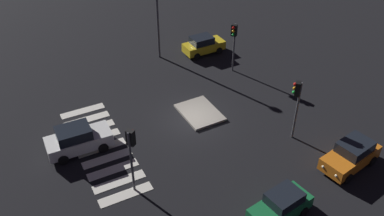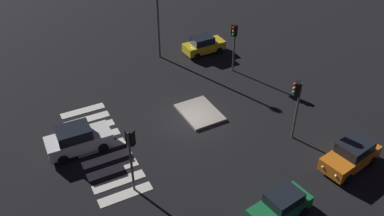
{
  "view_description": "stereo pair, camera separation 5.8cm",
  "coord_description": "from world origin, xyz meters",
  "px_view_note": "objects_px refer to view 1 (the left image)",
  "views": [
    {
      "loc": [
        21.02,
        -10.91,
        18.17
      ],
      "look_at": [
        0.0,
        0.0,
        1.0
      ],
      "focal_mm": 38.92,
      "sensor_mm": 36.0,
      "label": 1
    },
    {
      "loc": [
        21.04,
        -10.86,
        18.17
      ],
      "look_at": [
        0.0,
        0.0,
        1.0
      ],
      "focal_mm": 38.92,
      "sensor_mm": 36.0,
      "label": 2
    }
  ],
  "objects_px": {
    "traffic_island": "(200,113)",
    "traffic_light_north": "(297,96)",
    "car_orange": "(351,155)",
    "traffic_light_east": "(131,146)",
    "car_white": "(78,139)",
    "traffic_light_west": "(234,36)",
    "car_yellow": "(203,45)",
    "car_green": "(281,206)",
    "street_lamp": "(157,4)"
  },
  "relations": [
    {
      "from": "traffic_island",
      "to": "traffic_light_north",
      "type": "xyz_separation_m",
      "value": [
        5.14,
        4.19,
        3.22
      ]
    },
    {
      "from": "traffic_island",
      "to": "car_orange",
      "type": "bearing_deg",
      "value": 32.19
    },
    {
      "from": "car_orange",
      "to": "traffic_light_east",
      "type": "relative_size",
      "value": 0.99
    },
    {
      "from": "car_white",
      "to": "traffic_light_west",
      "type": "bearing_deg",
      "value": 16.53
    },
    {
      "from": "car_white",
      "to": "car_yellow",
      "type": "height_order",
      "value": "car_white"
    },
    {
      "from": "car_yellow",
      "to": "car_green",
      "type": "bearing_deg",
      "value": -107.23
    },
    {
      "from": "street_lamp",
      "to": "traffic_light_north",
      "type": "bearing_deg",
      "value": 13.22
    },
    {
      "from": "traffic_island",
      "to": "traffic_light_north",
      "type": "bearing_deg",
      "value": 39.22
    },
    {
      "from": "traffic_island",
      "to": "car_orange",
      "type": "height_order",
      "value": "car_orange"
    },
    {
      "from": "car_yellow",
      "to": "traffic_light_north",
      "type": "height_order",
      "value": "traffic_light_north"
    },
    {
      "from": "traffic_island",
      "to": "car_green",
      "type": "relative_size",
      "value": 0.9
    },
    {
      "from": "traffic_island",
      "to": "car_yellow",
      "type": "relative_size",
      "value": 0.91
    },
    {
      "from": "car_orange",
      "to": "car_green",
      "type": "relative_size",
      "value": 1.11
    },
    {
      "from": "car_white",
      "to": "car_yellow",
      "type": "distance_m",
      "value": 15.65
    },
    {
      "from": "traffic_light_east",
      "to": "street_lamp",
      "type": "height_order",
      "value": "street_lamp"
    },
    {
      "from": "car_white",
      "to": "car_orange",
      "type": "relative_size",
      "value": 1.0
    },
    {
      "from": "traffic_light_east",
      "to": "traffic_light_north",
      "type": "xyz_separation_m",
      "value": [
        0.41,
        11.0,
        0.04
      ]
    },
    {
      "from": "car_yellow",
      "to": "car_orange",
      "type": "height_order",
      "value": "car_orange"
    },
    {
      "from": "traffic_island",
      "to": "car_orange",
      "type": "distance_m",
      "value": 10.72
    },
    {
      "from": "traffic_island",
      "to": "traffic_light_north",
      "type": "relative_size",
      "value": 0.79
    },
    {
      "from": "car_white",
      "to": "car_green",
      "type": "relative_size",
      "value": 1.11
    },
    {
      "from": "traffic_island",
      "to": "street_lamp",
      "type": "height_order",
      "value": "street_lamp"
    },
    {
      "from": "car_yellow",
      "to": "street_lamp",
      "type": "height_order",
      "value": "street_lamp"
    },
    {
      "from": "traffic_island",
      "to": "street_lamp",
      "type": "relative_size",
      "value": 0.48
    },
    {
      "from": "car_green",
      "to": "traffic_light_north",
      "type": "height_order",
      "value": "traffic_light_north"
    },
    {
      "from": "car_green",
      "to": "traffic_light_west",
      "type": "relative_size",
      "value": 0.89
    },
    {
      "from": "car_white",
      "to": "street_lamp",
      "type": "height_order",
      "value": "street_lamp"
    },
    {
      "from": "car_yellow",
      "to": "traffic_light_north",
      "type": "bearing_deg",
      "value": -93.38
    },
    {
      "from": "car_yellow",
      "to": "traffic_light_west",
      "type": "bearing_deg",
      "value": -82.85
    },
    {
      "from": "car_white",
      "to": "car_orange",
      "type": "bearing_deg",
      "value": -31.31
    },
    {
      "from": "car_white",
      "to": "traffic_light_north",
      "type": "xyz_separation_m",
      "value": [
        5.26,
        13.02,
        2.41
      ]
    },
    {
      "from": "car_orange",
      "to": "traffic_light_west",
      "type": "bearing_deg",
      "value": -98.3
    },
    {
      "from": "traffic_light_east",
      "to": "traffic_light_north",
      "type": "distance_m",
      "value": 11.01
    },
    {
      "from": "car_orange",
      "to": "car_yellow",
      "type": "bearing_deg",
      "value": -96.76
    },
    {
      "from": "traffic_light_west",
      "to": "traffic_light_north",
      "type": "bearing_deg",
      "value": 47.42
    },
    {
      "from": "traffic_light_north",
      "to": "traffic_light_east",
      "type": "bearing_deg",
      "value": 41.53
    },
    {
      "from": "traffic_light_west",
      "to": "traffic_light_east",
      "type": "bearing_deg",
      "value": 0.11
    },
    {
      "from": "street_lamp",
      "to": "car_white",
      "type": "bearing_deg",
      "value": -47.02
    },
    {
      "from": "car_white",
      "to": "traffic_light_north",
      "type": "bearing_deg",
      "value": -21.04
    },
    {
      "from": "traffic_island",
      "to": "traffic_light_west",
      "type": "xyz_separation_m",
      "value": [
        -4.05,
        5.27,
        3.14
      ]
    },
    {
      "from": "traffic_island",
      "to": "car_orange",
      "type": "xyz_separation_m",
      "value": [
        9.05,
        5.69,
        0.78
      ]
    },
    {
      "from": "traffic_light_west",
      "to": "car_yellow",
      "type": "bearing_deg",
      "value": -117.49
    },
    {
      "from": "car_yellow",
      "to": "car_green",
      "type": "relative_size",
      "value": 1.0
    },
    {
      "from": "car_orange",
      "to": "traffic_light_north",
      "type": "relative_size",
      "value": 0.97
    },
    {
      "from": "car_white",
      "to": "traffic_island",
      "type": "bearing_deg",
      "value": 0.17
    },
    {
      "from": "car_orange",
      "to": "traffic_light_east",
      "type": "height_order",
      "value": "traffic_light_east"
    },
    {
      "from": "car_green",
      "to": "traffic_island",
      "type": "bearing_deg",
      "value": -101.75
    },
    {
      "from": "traffic_light_north",
      "to": "traffic_island",
      "type": "bearing_deg",
      "value": -7.09
    },
    {
      "from": "traffic_island",
      "to": "car_white",
      "type": "distance_m",
      "value": 8.87
    },
    {
      "from": "car_orange",
      "to": "traffic_light_east",
      "type": "bearing_deg",
      "value": -29.23
    }
  ]
}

